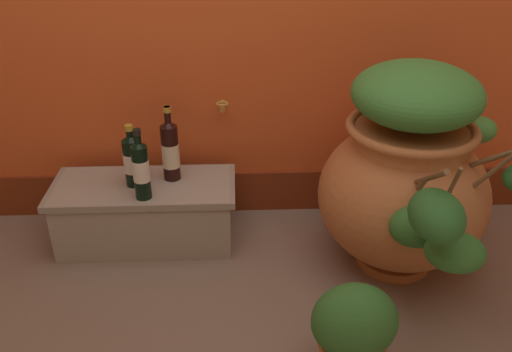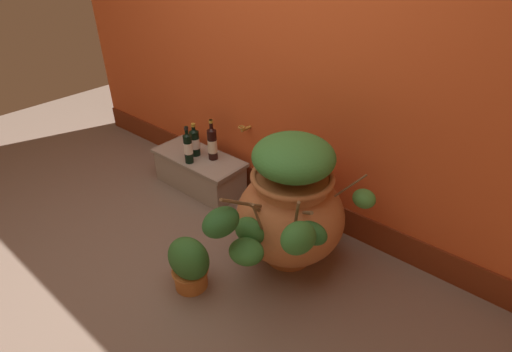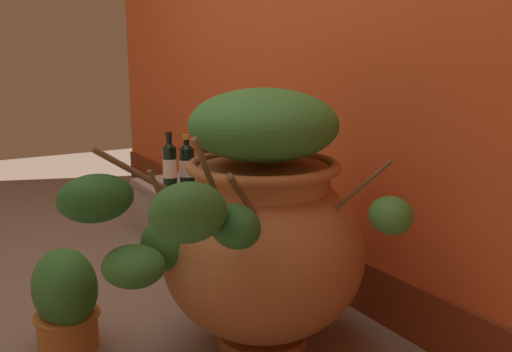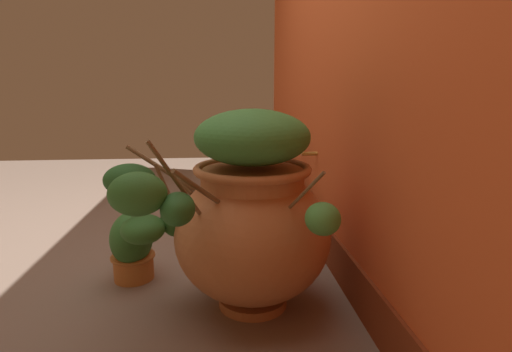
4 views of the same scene
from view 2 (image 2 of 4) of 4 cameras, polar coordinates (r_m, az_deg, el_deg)
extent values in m
plane|color=#7A6656|center=(2.68, -13.47, -13.25)|extent=(7.00, 7.00, 0.00)
cube|color=#D15123|center=(2.80, 3.53, 20.37)|extent=(4.40, 0.20, 2.60)
cube|color=maroon|center=(3.19, 1.70, -1.40)|extent=(4.40, 0.02, 0.21)
cylinder|color=#B28433|center=(3.04, -1.48, 6.94)|extent=(0.02, 0.10, 0.02)
torus|color=#B28433|center=(2.99, -2.13, 7.15)|extent=(0.06, 0.06, 0.01)
cylinder|color=#B26638|center=(2.70, 4.69, -11.19)|extent=(0.31, 0.31, 0.04)
ellipsoid|color=#B26638|center=(2.50, 5.01, -5.91)|extent=(0.69, 0.69, 0.59)
cylinder|color=#B26638|center=(2.35, 5.30, -1.05)|extent=(0.45, 0.45, 0.09)
torus|color=#B26638|center=(2.33, 5.35, -0.10)|extent=(0.51, 0.51, 0.04)
cylinder|color=brown|center=(2.14, 0.38, -6.51)|extent=(0.02, 0.12, 0.28)
ellipsoid|color=#2D6628|center=(2.16, -1.42, -11.00)|extent=(0.20, 0.18, 0.12)
cylinder|color=brown|center=(2.21, 0.10, -4.80)|extent=(0.03, 0.12, 0.13)
ellipsoid|color=#2D6628|center=(2.27, -0.87, -8.02)|extent=(0.20, 0.15, 0.16)
cylinder|color=brown|center=(2.00, 5.98, -5.63)|extent=(0.13, 0.18, 0.31)
ellipsoid|color=#2D6628|center=(1.91, 6.22, -9.00)|extent=(0.16, 0.20, 0.15)
cylinder|color=brown|center=(2.35, 13.43, -1.55)|extent=(0.17, 0.11, 0.19)
ellipsoid|color=#428438|center=(2.40, 15.54, -3.21)|extent=(0.14, 0.12, 0.12)
cylinder|color=brown|center=(2.11, -1.94, -4.03)|extent=(0.05, 0.31, 0.22)
ellipsoid|color=#235623|center=(2.06, -5.15, -6.74)|extent=(0.16, 0.23, 0.14)
cylinder|color=brown|center=(2.07, 7.53, -5.35)|extent=(0.16, 0.17, 0.18)
ellipsoid|color=#235623|center=(2.03, 8.18, -8.27)|extent=(0.17, 0.12, 0.11)
ellipsoid|color=#387A33|center=(2.26, 5.53, 2.84)|extent=(0.49, 0.49, 0.24)
cube|color=#9E9384|center=(3.34, -8.27, 0.73)|extent=(0.77, 0.35, 0.29)
cube|color=gray|center=(3.28, -8.44, 2.68)|extent=(0.81, 0.37, 0.03)
cylinder|color=black|center=(3.16, -6.40, 4.57)|extent=(0.08, 0.08, 0.25)
cone|color=black|center=(3.10, -6.56, 6.86)|extent=(0.08, 0.08, 0.04)
cylinder|color=black|center=(3.08, -6.59, 7.39)|extent=(0.03, 0.03, 0.09)
cylinder|color=#B7932D|center=(3.07, -6.63, 7.95)|extent=(0.03, 0.03, 0.02)
cylinder|color=beige|center=(3.16, -6.39, 4.40)|extent=(0.08, 0.08, 0.11)
cylinder|color=black|center=(3.24, -8.95, 4.74)|extent=(0.08, 0.08, 0.21)
cone|color=black|center=(3.19, -9.13, 6.64)|extent=(0.08, 0.08, 0.04)
cylinder|color=black|center=(3.18, -9.16, 6.99)|extent=(0.03, 0.03, 0.07)
cylinder|color=#B7932D|center=(3.17, -9.20, 7.37)|extent=(0.03, 0.03, 0.02)
cylinder|color=silver|center=(3.24, -8.96, 4.79)|extent=(0.08, 0.08, 0.09)
cylinder|color=black|center=(3.14, -9.88, 3.89)|extent=(0.07, 0.07, 0.24)
cone|color=black|center=(3.08, -10.11, 6.03)|extent=(0.07, 0.07, 0.04)
cylinder|color=black|center=(3.07, -10.15, 6.47)|extent=(0.03, 0.03, 0.08)
cylinder|color=black|center=(3.05, -10.20, 6.91)|extent=(0.03, 0.03, 0.02)
cylinder|color=white|center=(3.13, -9.90, 4.08)|extent=(0.07, 0.07, 0.09)
cylinder|color=#C17033|center=(2.51, -9.51, -14.37)|extent=(0.20, 0.20, 0.14)
torus|color=#B2672E|center=(2.47, -9.63, -13.47)|extent=(0.23, 0.23, 0.02)
ellipsoid|color=#2D6628|center=(2.40, -9.85, -11.80)|extent=(0.28, 0.21, 0.27)
camera|label=1|loc=(1.83, -56.06, 4.79)|focal=37.99mm
camera|label=3|loc=(1.19, 51.97, -30.64)|focal=40.29mm
camera|label=4|loc=(1.84, 50.49, -10.72)|focal=27.77mm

